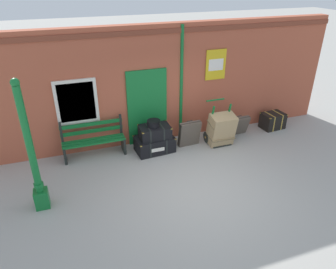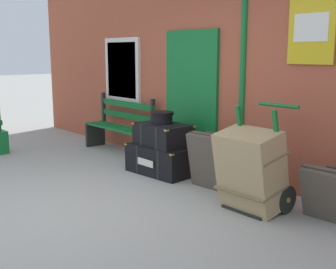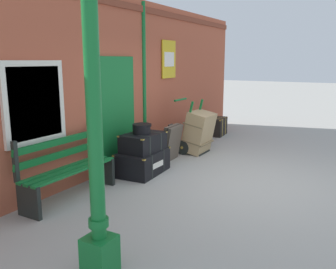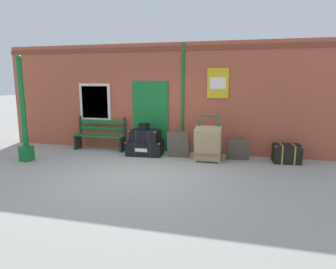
{
  "view_description": "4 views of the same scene",
  "coord_description": "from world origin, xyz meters",
  "px_view_note": "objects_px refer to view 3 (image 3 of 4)",
  "views": [
    {
      "loc": [
        -2.52,
        -5.29,
        4.4
      ],
      "look_at": [
        -0.09,
        1.64,
        0.55
      ],
      "focal_mm": 33.91,
      "sensor_mm": 36.0,
      "label": 1
    },
    {
      "loc": [
        4.39,
        -2.16,
        1.77
      ],
      "look_at": [
        -0.13,
        1.72,
        0.64
      ],
      "focal_mm": 46.3,
      "sensor_mm": 36.0,
      "label": 2
    },
    {
      "loc": [
        -5.64,
        -1.65,
        2.03
      ],
      "look_at": [
        0.31,
        1.72,
        0.61
      ],
      "focal_mm": 38.24,
      "sensor_mm": 36.0,
      "label": 3
    },
    {
      "loc": [
        2.37,
        -6.21,
        2.15
      ],
      "look_at": [
        0.31,
        1.78,
        0.64
      ],
      "focal_mm": 32.25,
      "sensor_mm": 36.0,
      "label": 4
    }
  ],
  "objects_px": {
    "lamp_post": "(96,172)",
    "suitcase_beige": "(199,132)",
    "round_hatbox": "(142,128)",
    "steamer_trunk_middle": "(143,142)",
    "steamer_trunk_base": "(143,162)",
    "porters_trolley": "(191,140)",
    "large_brown_trunk": "(199,132)",
    "platform_bench": "(67,169)",
    "corner_trunk": "(216,126)",
    "suitcase_brown": "(171,143)"
  },
  "relations": [
    {
      "from": "platform_bench",
      "to": "large_brown_trunk",
      "type": "bearing_deg",
      "value": -9.6
    },
    {
      "from": "lamp_post",
      "to": "suitcase_beige",
      "type": "distance_m",
      "value": 5.73
    },
    {
      "from": "steamer_trunk_middle",
      "to": "corner_trunk",
      "type": "xyz_separation_m",
      "value": [
        3.85,
        0.15,
        -0.34
      ]
    },
    {
      "from": "steamer_trunk_middle",
      "to": "suitcase_beige",
      "type": "bearing_deg",
      "value": 2.03
    },
    {
      "from": "lamp_post",
      "to": "platform_bench",
      "type": "relative_size",
      "value": 1.73
    },
    {
      "from": "steamer_trunk_base",
      "to": "steamer_trunk_middle",
      "type": "bearing_deg",
      "value": -34.47
    },
    {
      "from": "suitcase_brown",
      "to": "porters_trolley",
      "type": "bearing_deg",
      "value": -3.24
    },
    {
      "from": "steamer_trunk_base",
      "to": "round_hatbox",
      "type": "height_order",
      "value": "round_hatbox"
    },
    {
      "from": "round_hatbox",
      "to": "suitcase_brown",
      "type": "height_order",
      "value": "round_hatbox"
    },
    {
      "from": "lamp_post",
      "to": "suitcase_beige",
      "type": "xyz_separation_m",
      "value": [
        5.48,
        1.49,
        -0.74
      ]
    },
    {
      "from": "steamer_trunk_base",
      "to": "corner_trunk",
      "type": "relative_size",
      "value": 1.44
    },
    {
      "from": "porters_trolley",
      "to": "large_brown_trunk",
      "type": "xyz_separation_m",
      "value": [
        0.0,
        -0.18,
        0.2
      ]
    },
    {
      "from": "platform_bench",
      "to": "corner_trunk",
      "type": "height_order",
      "value": "platform_bench"
    },
    {
      "from": "suitcase_beige",
      "to": "steamer_trunk_middle",
      "type": "bearing_deg",
      "value": -177.97
    },
    {
      "from": "round_hatbox",
      "to": "corner_trunk",
      "type": "relative_size",
      "value": 0.48
    },
    {
      "from": "lamp_post",
      "to": "porters_trolley",
      "type": "bearing_deg",
      "value": 15.61
    },
    {
      "from": "lamp_post",
      "to": "steamer_trunk_base",
      "type": "relative_size",
      "value": 2.62
    },
    {
      "from": "lamp_post",
      "to": "corner_trunk",
      "type": "distance_m",
      "value": 6.95
    },
    {
      "from": "suitcase_brown",
      "to": "platform_bench",
      "type": "bearing_deg",
      "value": 172.18
    },
    {
      "from": "steamer_trunk_base",
      "to": "round_hatbox",
      "type": "xyz_separation_m",
      "value": [
        -0.02,
        -0.0,
        0.63
      ]
    },
    {
      "from": "platform_bench",
      "to": "lamp_post",
      "type": "bearing_deg",
      "value": -127.36
    },
    {
      "from": "platform_bench",
      "to": "large_brown_trunk",
      "type": "relative_size",
      "value": 1.69
    },
    {
      "from": "steamer_trunk_middle",
      "to": "suitcase_brown",
      "type": "xyz_separation_m",
      "value": [
        0.98,
        -0.04,
        -0.21
      ]
    },
    {
      "from": "porters_trolley",
      "to": "large_brown_trunk",
      "type": "distance_m",
      "value": 0.27
    },
    {
      "from": "platform_bench",
      "to": "suitcase_beige",
      "type": "height_order",
      "value": "platform_bench"
    },
    {
      "from": "round_hatbox",
      "to": "steamer_trunk_middle",
      "type": "bearing_deg",
      "value": -6.64
    },
    {
      "from": "steamer_trunk_middle",
      "to": "porters_trolley",
      "type": "bearing_deg",
      "value": -2.67
    },
    {
      "from": "corner_trunk",
      "to": "steamer_trunk_base",
      "type": "bearing_deg",
      "value": -177.89
    },
    {
      "from": "steamer_trunk_base",
      "to": "steamer_trunk_middle",
      "type": "relative_size",
      "value": 1.28
    },
    {
      "from": "suitcase_beige",
      "to": "corner_trunk",
      "type": "height_order",
      "value": "suitcase_beige"
    },
    {
      "from": "suitcase_brown",
      "to": "corner_trunk",
      "type": "relative_size",
      "value": 1.05
    },
    {
      "from": "steamer_trunk_middle",
      "to": "suitcase_beige",
      "type": "height_order",
      "value": "steamer_trunk_middle"
    },
    {
      "from": "platform_bench",
      "to": "steamer_trunk_middle",
      "type": "distance_m",
      "value": 1.6
    },
    {
      "from": "platform_bench",
      "to": "corner_trunk",
      "type": "distance_m",
      "value": 5.42
    },
    {
      "from": "suitcase_beige",
      "to": "platform_bench",
      "type": "bearing_deg",
      "value": 176.97
    },
    {
      "from": "steamer_trunk_base",
      "to": "lamp_post",
      "type": "bearing_deg",
      "value": -153.79
    },
    {
      "from": "lamp_post",
      "to": "platform_bench",
      "type": "height_order",
      "value": "lamp_post"
    },
    {
      "from": "platform_bench",
      "to": "large_brown_trunk",
      "type": "height_order",
      "value": "platform_bench"
    },
    {
      "from": "porters_trolley",
      "to": "round_hatbox",
      "type": "bearing_deg",
      "value": 177.25
    },
    {
      "from": "platform_bench",
      "to": "steamer_trunk_middle",
      "type": "relative_size",
      "value": 1.95
    },
    {
      "from": "porters_trolley",
      "to": "platform_bench",
      "type": "bearing_deg",
      "value": 173.32
    },
    {
      "from": "steamer_trunk_base",
      "to": "round_hatbox",
      "type": "bearing_deg",
      "value": -169.73
    },
    {
      "from": "porters_trolley",
      "to": "steamer_trunk_base",
      "type": "bearing_deg",
      "value": 177.08
    },
    {
      "from": "large_brown_trunk",
      "to": "corner_trunk",
      "type": "bearing_deg",
      "value": 11.59
    },
    {
      "from": "platform_bench",
      "to": "steamer_trunk_middle",
      "type": "height_order",
      "value": "platform_bench"
    },
    {
      "from": "lamp_post",
      "to": "platform_bench",
      "type": "xyz_separation_m",
      "value": [
        1.31,
        1.71,
        -0.59
      ]
    },
    {
      "from": "porters_trolley",
      "to": "suitcase_beige",
      "type": "xyz_separation_m",
      "value": [
        0.77,
        0.18,
        0.03
      ]
    },
    {
      "from": "lamp_post",
      "to": "large_brown_trunk",
      "type": "height_order",
      "value": "lamp_post"
    },
    {
      "from": "steamer_trunk_middle",
      "to": "large_brown_trunk",
      "type": "relative_size",
      "value": 0.87
    },
    {
      "from": "lamp_post",
      "to": "suitcase_brown",
      "type": "relative_size",
      "value": 3.63
    }
  ]
}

